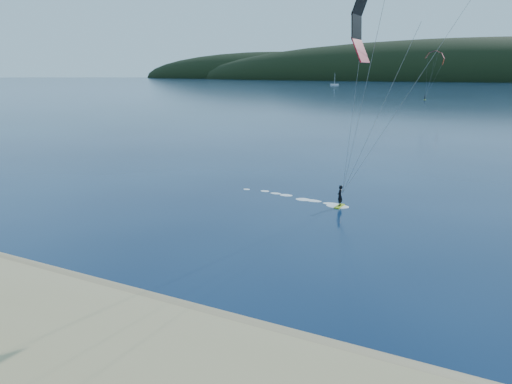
% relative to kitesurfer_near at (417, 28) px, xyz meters
% --- Properties ---
extents(ground, '(1800.00, 1800.00, 0.00)m').
position_rel_kitesurfer_near_xyz_m(ground, '(-10.29, -21.41, -13.99)').
color(ground, '#061532').
rests_on(ground, ground).
extents(wet_sand, '(220.00, 2.50, 0.10)m').
position_rel_kitesurfer_near_xyz_m(wet_sand, '(-10.29, -16.91, -13.94)').
color(wet_sand, '#8E7952').
rests_on(wet_sand, ground).
extents(headland, '(1200.00, 310.00, 140.00)m').
position_rel_kitesurfer_near_xyz_m(headland, '(-9.66, 723.87, -13.99)').
color(headland, black).
rests_on(headland, ground).
extents(kitesurfer_near, '(22.12, 8.44, 18.52)m').
position_rel_kitesurfer_near_xyz_m(kitesurfer_near, '(0.00, 0.00, 0.00)').
color(kitesurfer_near, '#B3D318').
rests_on(kitesurfer_near, ground).
extents(kitesurfer_far, '(7.94, 7.92, 18.63)m').
position_rel_kitesurfer_near_xyz_m(kitesurfer_far, '(-25.42, 174.37, 1.41)').
color(kitesurfer_far, '#B3D318').
rests_on(kitesurfer_far, ground).
extents(sailboat, '(7.47, 4.61, 10.39)m').
position_rel_kitesurfer_near_xyz_m(sailboat, '(-137.09, 378.50, -13.23)').
color(sailboat, white).
rests_on(sailboat, ground).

